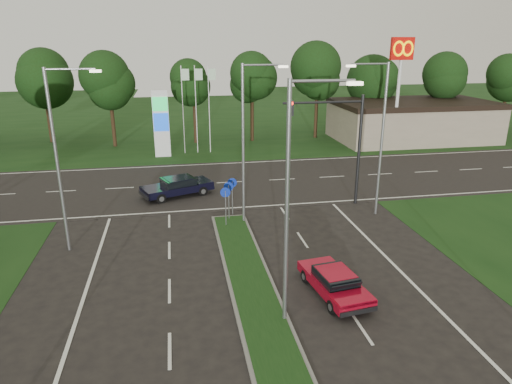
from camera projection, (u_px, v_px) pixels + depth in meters
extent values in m
cube|color=black|center=(195.00, 117.00, 62.92)|extent=(160.00, 50.00, 0.02)
cube|color=black|center=(217.00, 183.00, 33.99)|extent=(160.00, 12.00, 0.02)
cube|color=slate|center=(275.00, 356.00, 15.31)|extent=(2.00, 26.00, 0.12)
cube|color=gray|center=(412.00, 121.00, 48.29)|extent=(16.00, 9.00, 4.00)
cylinder|color=gray|center=(287.00, 210.00, 15.91)|extent=(0.16, 0.16, 9.00)
cylinder|color=gray|center=(323.00, 81.00, 14.70)|extent=(2.20, 0.10, 0.10)
cube|color=#FFF2CC|center=(355.00, 83.00, 14.92)|extent=(0.50, 0.22, 0.12)
cylinder|color=gray|center=(243.00, 147.00, 25.24)|extent=(0.16, 0.16, 9.00)
cylinder|color=gray|center=(263.00, 65.00, 24.03)|extent=(2.20, 0.10, 0.10)
cube|color=#FFF2CC|center=(283.00, 67.00, 24.25)|extent=(0.50, 0.22, 0.12)
cylinder|color=gray|center=(58.00, 164.00, 21.79)|extent=(0.16, 0.16, 9.00)
cylinder|color=gray|center=(70.00, 69.00, 20.58)|extent=(2.20, 0.10, 0.10)
cube|color=#FFF2CC|center=(95.00, 71.00, 20.80)|extent=(0.50, 0.22, 0.12)
cylinder|color=gray|center=(382.00, 142.00, 26.63)|extent=(0.16, 0.16, 9.00)
cylinder|color=gray|center=(370.00, 64.00, 25.05)|extent=(2.20, 0.10, 0.10)
cube|color=#FFF2CC|center=(351.00, 66.00, 24.89)|extent=(0.50, 0.22, 0.12)
cylinder|color=black|center=(359.00, 151.00, 28.73)|extent=(0.20, 0.20, 7.00)
cylinder|color=black|center=(323.00, 102.00, 27.32)|extent=(5.00, 0.14, 0.14)
cube|color=black|center=(291.00, 108.00, 27.08)|extent=(0.28, 0.28, 0.90)
sphere|color=#FF190C|center=(292.00, 103.00, 26.81)|extent=(0.20, 0.20, 0.20)
cylinder|color=gray|center=(226.00, 209.00, 25.66)|extent=(0.06, 0.06, 2.20)
cylinder|color=#0C26A5|center=(225.00, 192.00, 25.35)|extent=(0.56, 0.04, 0.56)
cylinder|color=gray|center=(229.00, 203.00, 26.65)|extent=(0.06, 0.06, 2.20)
cylinder|color=#0C26A5|center=(229.00, 187.00, 26.33)|extent=(0.56, 0.04, 0.56)
cylinder|color=gray|center=(232.00, 199.00, 27.35)|extent=(0.06, 0.06, 2.20)
cylinder|color=#0C26A5|center=(232.00, 183.00, 27.03)|extent=(0.56, 0.04, 0.56)
cube|color=silver|center=(161.00, 124.00, 40.76)|extent=(1.40, 0.30, 6.00)
cube|color=#0CA53F|center=(160.00, 104.00, 40.02)|extent=(1.30, 0.08, 1.20)
cube|color=#0C3FBF|center=(161.00, 122.00, 40.53)|extent=(1.30, 0.08, 1.60)
cylinder|color=silver|center=(183.00, 111.00, 41.72)|extent=(0.08, 0.08, 8.00)
cube|color=#B2D8B2|center=(185.00, 75.00, 40.76)|extent=(0.70, 0.02, 1.00)
cylinder|color=silver|center=(196.00, 110.00, 41.92)|extent=(0.08, 0.08, 8.00)
cube|color=#B2D8B2|center=(199.00, 74.00, 40.96)|extent=(0.70, 0.02, 1.00)
cylinder|color=silver|center=(209.00, 110.00, 42.12)|extent=(0.08, 0.08, 8.00)
cube|color=#B2D8B2|center=(212.00, 74.00, 41.17)|extent=(0.70, 0.02, 1.00)
cylinder|color=silver|center=(397.00, 97.00, 42.93)|extent=(0.30, 0.30, 10.00)
cube|color=#BF0C07|center=(402.00, 49.00, 41.54)|extent=(2.20, 0.35, 2.00)
torus|color=#FFC600|center=(399.00, 49.00, 41.25)|extent=(1.06, 0.16, 1.06)
torus|color=#FFC600|center=(408.00, 49.00, 41.41)|extent=(1.06, 0.16, 1.06)
cylinder|color=black|center=(201.00, 119.00, 48.22)|extent=(0.36, 0.36, 4.40)
sphere|color=black|center=(200.00, 77.00, 46.86)|extent=(6.00, 6.00, 6.00)
sphere|color=black|center=(202.00, 67.00, 46.41)|extent=(4.80, 4.80, 4.80)
cube|color=#9E081C|center=(334.00, 283.00, 19.03)|extent=(2.16, 4.17, 0.41)
cube|color=black|center=(335.00, 276.00, 18.83)|extent=(1.61, 1.93, 0.38)
cube|color=#9E081C|center=(336.00, 272.00, 18.77)|extent=(1.49, 1.60, 0.04)
cylinder|color=black|center=(305.00, 276.00, 20.03)|extent=(0.26, 0.58, 0.56)
cylinder|color=black|center=(335.00, 271.00, 20.47)|extent=(0.26, 0.58, 0.56)
cylinder|color=black|center=(332.00, 307.00, 17.73)|extent=(0.26, 0.58, 0.56)
cylinder|color=black|center=(365.00, 301.00, 18.17)|extent=(0.26, 0.58, 0.56)
cube|color=black|center=(177.00, 188.00, 31.04)|extent=(5.03, 3.47, 0.48)
cube|color=black|center=(178.00, 181.00, 30.95)|extent=(2.50, 2.25, 0.44)
cube|color=black|center=(178.00, 178.00, 30.87)|extent=(2.12, 2.03, 0.04)
cylinder|color=black|center=(161.00, 199.00, 29.68)|extent=(0.69, 0.44, 0.66)
cylinder|color=black|center=(152.00, 192.00, 31.09)|extent=(0.69, 0.44, 0.66)
cylinder|color=black|center=(203.00, 191.00, 31.16)|extent=(0.69, 0.44, 0.66)
cylinder|color=black|center=(192.00, 185.00, 32.57)|extent=(0.69, 0.44, 0.66)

